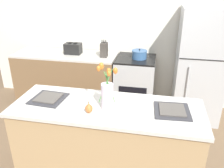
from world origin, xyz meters
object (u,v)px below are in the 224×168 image
(plate_setting_right, at_px, (172,110))
(plate_setting_left, at_px, (49,98))
(pear_figurine, at_px, (89,108))
(cooking_pot, at_px, (139,54))
(knife_block, at_px, (104,50))
(stove_range, at_px, (135,85))
(flower_vase, at_px, (107,93))
(toaster, at_px, (73,48))
(refrigerator, at_px, (200,66))

(plate_setting_right, bearing_deg, plate_setting_left, 180.00)
(pear_figurine, bearing_deg, plate_setting_left, 160.43)
(cooking_pot, relative_size, knife_block, 0.86)
(stove_range, relative_size, flower_vase, 2.12)
(stove_range, height_order, plate_setting_right, plate_setting_right)
(stove_range, bearing_deg, knife_block, -177.25)
(pear_figurine, xyz_separation_m, plate_setting_right, (0.73, 0.17, -0.03))
(flower_vase, distance_m, cooking_pot, 1.64)
(flower_vase, xyz_separation_m, plate_setting_right, (0.59, 0.06, -0.14))
(plate_setting_left, distance_m, cooking_pot, 1.74)
(toaster, distance_m, knife_block, 0.54)
(pear_figurine, height_order, toaster, toaster)
(refrigerator, distance_m, pear_figurine, 2.11)
(plate_setting_left, relative_size, plate_setting_right, 1.00)
(plate_setting_right, bearing_deg, refrigerator, 73.99)
(toaster, height_order, cooking_pot, toaster)
(refrigerator, height_order, toaster, refrigerator)
(plate_setting_left, bearing_deg, cooking_pot, 64.54)
(pear_figurine, bearing_deg, stove_range, 82.44)
(stove_range, bearing_deg, plate_setting_left, -113.95)
(pear_figurine, bearing_deg, cooking_pot, 80.80)
(cooking_pot, bearing_deg, knife_block, -177.34)
(stove_range, bearing_deg, pear_figurine, -97.56)
(toaster, bearing_deg, knife_block, -6.90)
(pear_figurine, relative_size, toaster, 0.39)
(plate_setting_right, height_order, knife_block, knife_block)
(cooking_pot, bearing_deg, plate_setting_left, -115.46)
(flower_vase, xyz_separation_m, plate_setting_left, (-0.61, 0.06, -0.14))
(toaster, bearing_deg, stove_range, -2.25)
(refrigerator, bearing_deg, flower_vase, -122.47)
(refrigerator, height_order, pear_figurine, refrigerator)
(flower_vase, distance_m, pear_figurine, 0.21)
(pear_figurine, bearing_deg, flower_vase, 37.31)
(flower_vase, height_order, plate_setting_right, flower_vase)
(plate_setting_right, distance_m, knife_block, 1.84)
(pear_figurine, height_order, plate_setting_left, pear_figurine)
(pear_figurine, relative_size, plate_setting_right, 0.33)
(plate_setting_left, xyz_separation_m, toaster, (-0.33, 1.61, 0.05))
(plate_setting_left, distance_m, plate_setting_right, 1.20)
(plate_setting_left, height_order, cooking_pot, cooking_pot)
(refrigerator, distance_m, plate_setting_left, 2.28)
(pear_figurine, distance_m, plate_setting_left, 0.50)
(flower_vase, height_order, toaster, flower_vase)
(knife_block, bearing_deg, stove_range, 2.75)
(flower_vase, distance_m, toaster, 1.92)
(plate_setting_left, relative_size, cooking_pot, 1.45)
(flower_vase, relative_size, knife_block, 1.59)
(pear_figurine, xyz_separation_m, knife_block, (-0.27, 1.72, 0.05))
(stove_range, bearing_deg, plate_setting_right, -72.41)
(stove_range, relative_size, plate_setting_left, 2.71)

